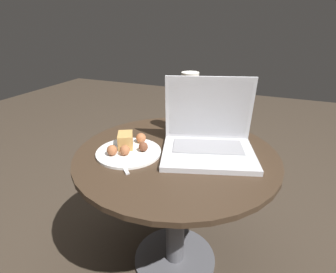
# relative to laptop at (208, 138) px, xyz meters

# --- Properties ---
(ground_plane) EXTENTS (6.00, 6.00, 0.00)m
(ground_plane) POSITION_rel_laptop_xyz_m (-0.10, -0.05, -0.59)
(ground_plane) COLOR #382D23
(table) EXTENTS (0.72, 0.72, 0.53)m
(table) POSITION_rel_laptop_xyz_m (-0.10, -0.05, -0.18)
(table) COLOR #515156
(table) RESTS_ON ground_plane
(laptop) EXTENTS (0.37, 0.33, 0.26)m
(laptop) POSITION_rel_laptop_xyz_m (0.00, 0.00, 0.00)
(laptop) COLOR silver
(laptop) RESTS_ON table
(beer_glass) EXTENTS (0.07, 0.07, 0.25)m
(beer_glass) POSITION_rel_laptop_xyz_m (-0.11, 0.12, 0.08)
(beer_glass) COLOR #C6701E
(beer_glass) RESTS_ON table
(snack_plate) EXTENTS (0.23, 0.23, 0.06)m
(snack_plate) POSITION_rel_laptop_xyz_m (-0.26, -0.11, -0.04)
(snack_plate) COLOR white
(snack_plate) RESTS_ON table
(fork) EXTENTS (0.13, 0.13, 0.00)m
(fork) POSITION_rel_laptop_xyz_m (-0.25, -0.18, -0.05)
(fork) COLOR silver
(fork) RESTS_ON table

